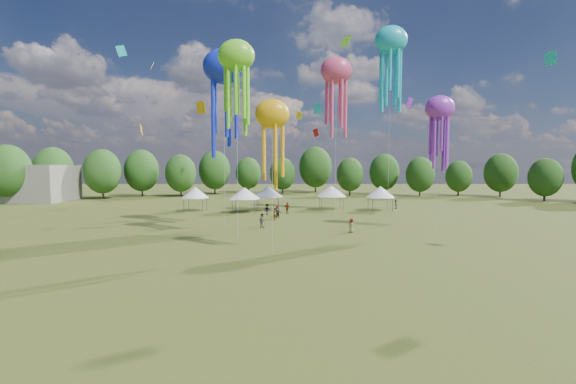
{
  "coord_description": "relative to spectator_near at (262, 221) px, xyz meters",
  "views": [
    {
      "loc": [
        -3.75,
        -11.23,
        7.83
      ],
      "look_at": [
        -3.61,
        15.0,
        6.0
      ],
      "focal_mm": 23.53,
      "sensor_mm": 36.0,
      "label": 1
    }
  ],
  "objects": [
    {
      "name": "spectator_near",
      "position": [
        0.0,
        0.0,
        0.0
      ],
      "size": [
        1.12,
        1.07,
        1.83
      ],
      "primitive_type": "imported",
      "rotation": [
        0.0,
        0.0,
        2.55
      ],
      "color": "gray",
      "rests_on": "ground"
    },
    {
      "name": "spectators_far",
      "position": [
        5.15,
        10.49,
        -0.06
      ],
      "size": [
        24.0,
        25.48,
        1.83
      ],
      "color": "gray",
      "rests_on": "ground"
    },
    {
      "name": "festival_tents",
      "position": [
        3.38,
        18.43,
        2.35
      ],
      "size": [
        36.81,
        9.51,
        4.31
      ],
      "color": "#47474C",
      "rests_on": "ground"
    },
    {
      "name": "show_kites",
      "position": [
        7.97,
        4.63,
        18.36
      ],
      "size": [
        30.28,
        30.24,
        29.93
      ],
      "color": "#70DF24",
      "rests_on": "ground"
    },
    {
      "name": "small_kites",
      "position": [
        6.39,
        7.75,
        28.55
      ],
      "size": [
        78.91,
        54.63,
        46.57
      ],
      "color": "#70DF24",
      "rests_on": "ground"
    },
    {
      "name": "treeline",
      "position": [
        2.9,
        26.67,
        5.63
      ],
      "size": [
        201.57,
        95.24,
        13.43
      ],
      "color": "#38281C",
      "rests_on": "ground"
    }
  ]
}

